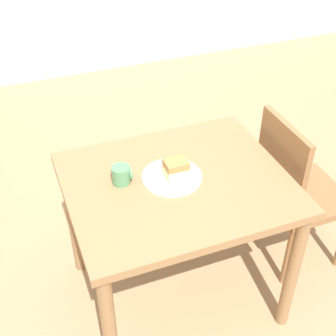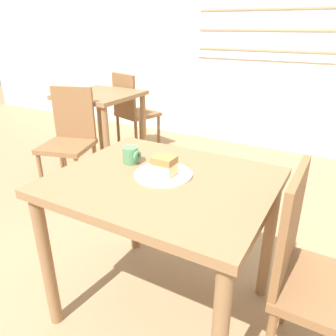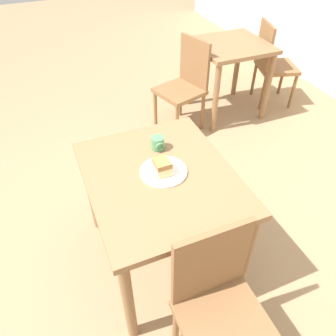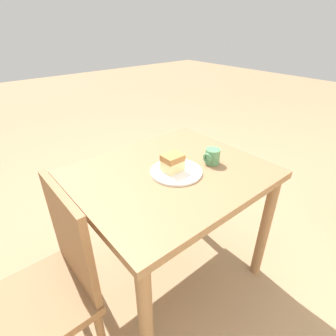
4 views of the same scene
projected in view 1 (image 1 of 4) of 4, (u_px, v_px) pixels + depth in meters
ground_plane at (168, 336)px, 2.28m from camera, size 14.00×14.00×0.00m
dining_table_near at (177, 201)px, 2.10m from camera, size 0.96×0.80×0.76m
chair_near_window at (295, 189)px, 2.41m from camera, size 0.41×0.41×0.90m
plate at (172, 177)px, 2.04m from camera, size 0.26×0.26×0.01m
cake_slice at (176, 169)px, 2.01m from camera, size 0.10×0.08×0.09m
coffee_mug at (122, 175)px, 2.00m from camera, size 0.09×0.08×0.08m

